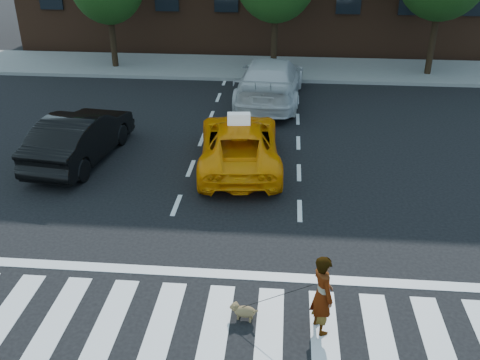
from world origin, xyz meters
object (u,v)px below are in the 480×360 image
object	(u,v)px
taxi	(239,143)
dog	(243,311)
white_suv	(270,80)
woman	(322,294)
black_sedan	(80,137)

from	to	relation	value
taxi	dog	xyz separation A→B (m)	(0.67, -6.72, -0.50)
white_suv	woman	xyz separation A→B (m)	(1.42, -12.80, -0.05)
taxi	black_sedan	world-z (taller)	black_sedan
white_suv	woman	distance (m)	12.88
taxi	woman	size ratio (longest dim) A/B	3.09
black_sedan	dog	world-z (taller)	black_sedan
white_suv	dog	distance (m)	12.67
black_sedan	taxi	bearing A→B (deg)	-172.51
taxi	black_sedan	distance (m)	4.82
woman	dog	bearing A→B (deg)	61.47
taxi	white_suv	size ratio (longest dim) A/B	0.84
taxi	white_suv	bearing A→B (deg)	-102.00
black_sedan	woman	bearing A→B (deg)	142.27
taxi	woman	distance (m)	7.18
white_suv	dog	bearing A→B (deg)	93.41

